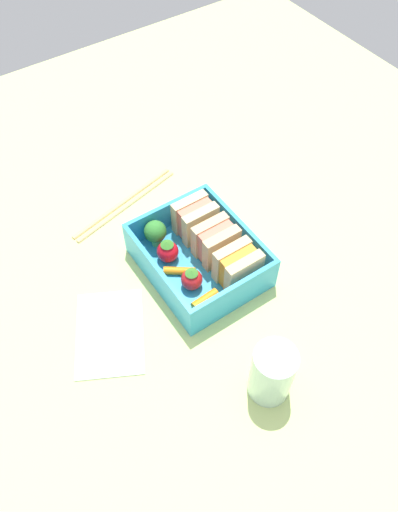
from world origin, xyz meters
TOP-DOWN VIEW (x-y plane):
  - ground_plane at (0.00, 0.00)cm, footprint 120.00×120.00cm
  - bento_tray at (0.00, 0.00)cm, footprint 16.91×14.01cm
  - bento_rim at (0.00, 0.00)cm, footprint 16.91×14.01cm
  - sandwich_left at (-5.04, 2.75)cm, footprint 4.15×5.49cm
  - sandwich_center_left at (0.00, 2.75)cm, footprint 4.15×5.49cm
  - sandwich_center at (5.04, 2.75)cm, footprint 4.15×5.49cm
  - broccoli_floret at (-6.18, -3.17)cm, footprint 3.18×3.18cm
  - strawberry_far_left at (-3.05, -3.16)cm, footprint 3.05×3.05cm
  - carrot_stick_left at (0.06, -3.22)cm, footprint 3.43×4.12cm
  - strawberry_left at (2.63, -2.95)cm, footprint 2.90×2.90cm
  - carrot_stick_far_left at (5.86, -2.98)cm, footprint 1.58×3.89cm
  - chopstick_pair at (-16.40, -2.77)cm, footprint 6.10×19.53cm
  - drinking_glass at (19.28, -3.05)cm, footprint 5.02×5.02cm
  - folded_napkin at (2.14, -15.33)cm, footprint 14.89×13.32cm

SIDE VIEW (x-z plane):
  - ground_plane at x=0.00cm, z-range -2.00..0.00cm
  - folded_napkin at x=2.14cm, z-range 0.00..0.40cm
  - chopstick_pair at x=-16.40cm, z-range 0.00..0.70cm
  - bento_tray at x=0.00cm, z-range 0.00..1.20cm
  - carrot_stick_left at x=0.06cm, z-range 1.20..2.27cm
  - carrot_stick_far_left at x=5.86cm, z-range 1.20..2.55cm
  - strawberry_left at x=2.63cm, z-range 1.02..4.52cm
  - strawberry_far_left at x=-3.05cm, z-range 1.02..4.67cm
  - bento_rim at x=0.00cm, z-range 1.20..5.72cm
  - broccoli_floret at x=-6.18cm, z-range 1.61..5.93cm
  - sandwich_left at x=-5.04cm, z-range 1.20..6.60cm
  - sandwich_center_left at x=0.00cm, z-range 1.20..6.60cm
  - sandwich_center at x=5.04cm, z-range 1.20..6.60cm
  - drinking_glass at x=19.28cm, z-range 0.00..8.39cm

